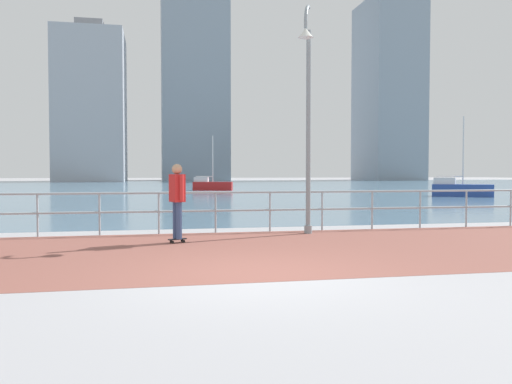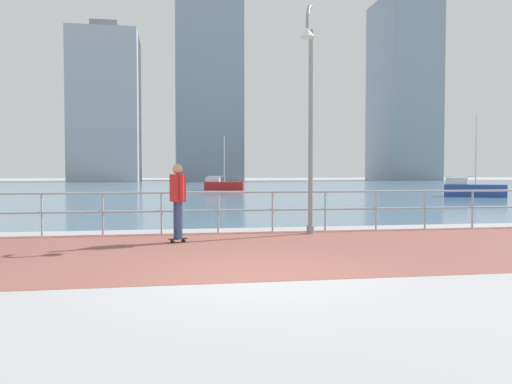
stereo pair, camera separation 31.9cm
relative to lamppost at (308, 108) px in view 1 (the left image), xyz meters
name	(u,v)px [view 1 (the left image)]	position (x,y,z in m)	size (l,w,h in m)	color
ground	(171,189)	(-2.17, 35.36, -3.09)	(220.00, 220.00, 0.00)	#9E9EA3
brick_paving	(234,250)	(-2.17, -2.22, -3.09)	(28.00, 5.92, 0.01)	brown
harbor_water	(168,186)	(-2.17, 45.74, -3.09)	(180.00, 88.00, 0.00)	slate
waterfront_railing	(216,204)	(-2.17, 0.74, -2.37)	(25.25, 0.06, 1.04)	#9EADB7
lamppost	(308,108)	(0.00, 0.00, 0.00)	(0.51, 0.77, 5.59)	gray
skateboarder	(177,196)	(-3.19, -0.94, -2.07)	(0.41, 0.54, 1.70)	black
sailboat_blue	(460,189)	(15.51, 17.33, -2.60)	(3.61, 3.02, 5.10)	#284799
sailboat_gray	(211,185)	(1.20, 32.23, -2.64)	(3.53, 1.88, 4.74)	#B21E1E
tower_glass	(388,91)	(45.10, 88.90, 15.83)	(10.88, 14.26, 39.50)	#8493A3
tower_concrete	(194,76)	(4.51, 93.42, 18.35)	(13.24, 12.64, 44.56)	#8493A3
tower_steel	(91,107)	(-14.50, 82.09, 10.04)	(11.62, 12.76, 27.92)	#A3A8B2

